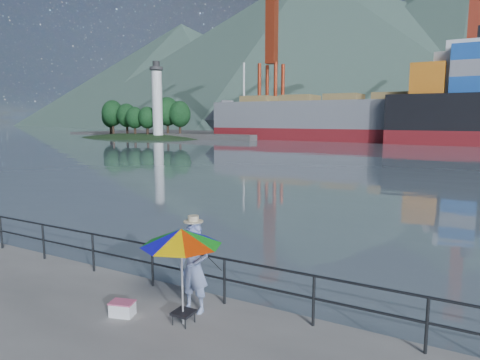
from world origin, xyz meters
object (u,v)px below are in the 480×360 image
at_px(fisherman, 194,267).
at_px(cooler_bag, 122,309).
at_px(beach_umbrella, 181,237).
at_px(bulk_carrier, 366,117).

height_order(fisherman, cooler_bag, fisherman).
xyz_separation_m(fisherman, cooler_bag, (-1.15, -0.90, -0.80)).
bearing_deg(beach_umbrella, cooler_bag, -165.64).
height_order(cooler_bag, bulk_carrier, bulk_carrier).
height_order(beach_umbrella, bulk_carrier, bulk_carrier).
relative_size(fisherman, beach_umbrella, 0.99).
bearing_deg(cooler_bag, fisherman, 21.03).
bearing_deg(cooler_bag, beach_umbrella, -2.78).
distance_m(beach_umbrella, cooler_bag, 2.07).
distance_m(fisherman, cooler_bag, 1.66).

